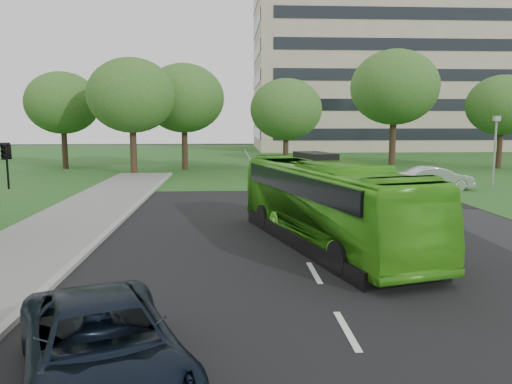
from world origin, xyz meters
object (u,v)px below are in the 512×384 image
suv (102,347)px  tree_park_d (395,87)px  tree_park_c (286,109)px  tree_park_e (502,105)px  office_building (386,67)px  tree_park_b (184,98)px  tree_park_a (132,96)px  sedan (436,178)px  camera_pole (495,141)px  tree_park_f (62,103)px  bus (328,203)px

suv → tree_park_d: bearing=44.4°
tree_park_c → tree_park_e: bearing=9.9°
office_building → tree_park_b: 43.76m
tree_park_a → tree_park_e: tree_park_a is taller
sedan → suv: size_ratio=0.87×
tree_park_a → sedan: (20.74, -10.46, -5.58)m
tree_park_c → suv: (-6.75, -33.03, -4.52)m
tree_park_a → tree_park_d: tree_park_d is taller
tree_park_c → tree_park_d: bearing=31.1°
office_building → tree_park_a: office_building is taller
camera_pole → sedan: bearing=-165.0°
tree_park_b → tree_park_f: bearing=173.8°
tree_park_d → office_building: bearing=74.1°
tree_park_a → tree_park_c: (12.39, -0.23, -1.08)m
tree_park_a → bus: bearing=-65.1°
camera_pole → suv: bearing=-130.7°
tree_park_c → bus: 24.15m
office_building → tree_park_d: size_ratio=3.64×
suv → bus: bearing=37.7°
tree_park_f → camera_pole: (32.26, -14.22, -2.91)m
tree_park_c → bus: size_ratio=0.72×
tree_park_b → bus: 29.30m
camera_pole → tree_park_a: bearing=158.3°
tree_park_d → bus: 33.49m
tree_park_b → tree_park_c: tree_park_b is taller
tree_park_a → tree_park_b: size_ratio=1.00×
tree_park_f → sedan: bearing=-29.2°
tree_park_d → tree_park_e: bearing=-20.1°
tree_park_b → tree_park_e: 28.58m
tree_park_a → camera_pole: bearing=-19.9°
tree_park_f → bus: 34.66m
tree_park_f → sedan: tree_park_f is taller
tree_park_c → tree_park_f: (-19.50, 5.32, 0.65)m
tree_park_a → tree_park_d: bearing=15.4°
tree_park_a → suv: (5.64, -33.25, -5.60)m
tree_park_b → suv: 37.62m
tree_park_f → tree_park_d: bearing=2.6°
tree_park_b → tree_park_c: 9.59m
office_building → tree_park_e: 34.14m
tree_park_d → tree_park_f: tree_park_d is taller
tree_park_b → camera_pole: tree_park_b is taller
tree_park_a → camera_pole: (25.16, -9.13, -3.33)m
tree_park_f → bus: tree_park_f is taller
tree_park_c → tree_park_f: bearing=164.7°
suv → sedan: bearing=35.1°
tree_park_e → sedan: size_ratio=1.87×
suv → camera_pole: 31.11m
tree_park_a → tree_park_e: 32.54m
office_building → camera_pole: office_building is taller
bus → sedan: bus is taller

